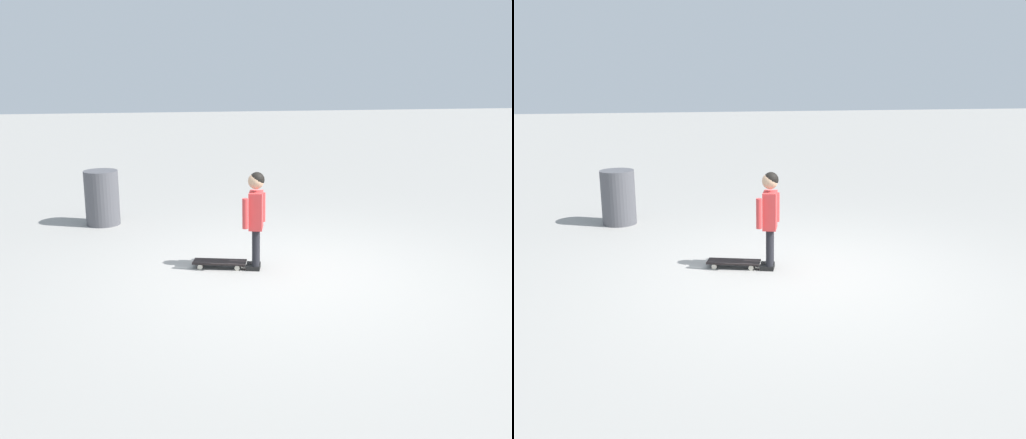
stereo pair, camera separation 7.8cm
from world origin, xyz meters
TOP-DOWN VIEW (x-y plane):
  - ground_plane at (0.00, 0.00)m, footprint 50.00×50.00m
  - child_person at (-0.29, -0.33)m, footprint 0.32×0.29m
  - skateboard at (-0.40, -0.72)m, footprint 0.34×0.61m
  - trash_bin at (-2.53, -2.10)m, footprint 0.47×0.47m

SIDE VIEW (x-z plane):
  - ground_plane at x=0.00m, z-range 0.00..0.00m
  - skateboard at x=-0.40m, z-range 0.02..0.10m
  - trash_bin at x=-2.53m, z-range 0.00..0.76m
  - child_person at x=-0.29m, z-range 0.13..1.19m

